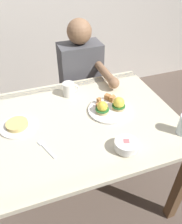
{
  "coord_description": "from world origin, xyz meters",
  "views": [
    {
      "loc": [
        -0.26,
        -0.98,
        1.6
      ],
      "look_at": [
        0.09,
        0.0,
        0.78
      ],
      "focal_mm": 35.59,
      "sensor_mm": 36.0,
      "label": 1
    }
  ],
  "objects_px": {
    "diner_person": "(82,79)",
    "dining_table": "(78,133)",
    "fruit_bowl": "(126,145)",
    "fork": "(46,148)",
    "side_plate": "(17,126)",
    "coffee_mug": "(69,89)",
    "eggs_benedict_plate": "(110,107)"
  },
  "relations": [
    {
      "from": "fruit_bowl",
      "to": "fork",
      "type": "xyz_separation_m",
      "value": [
        -0.39,
        0.14,
        -0.03
      ]
    },
    {
      "from": "fork",
      "to": "fruit_bowl",
      "type": "bearing_deg",
      "value": -20.23
    },
    {
      "from": "dining_table",
      "to": "fork",
      "type": "relative_size",
      "value": 7.96
    },
    {
      "from": "side_plate",
      "to": "coffee_mug",
      "type": "bearing_deg",
      "value": 31.18
    },
    {
      "from": "coffee_mug",
      "to": "fork",
      "type": "xyz_separation_m",
      "value": [
        -0.25,
        -0.44,
        -0.05
      ]
    },
    {
      "from": "coffee_mug",
      "to": "eggs_benedict_plate",
      "type": "bearing_deg",
      "value": -52.96
    },
    {
      "from": "dining_table",
      "to": "fruit_bowl",
      "type": "height_order",
      "value": "fruit_bowl"
    },
    {
      "from": "coffee_mug",
      "to": "fork",
      "type": "height_order",
      "value": "coffee_mug"
    },
    {
      "from": "coffee_mug",
      "to": "diner_person",
      "type": "xyz_separation_m",
      "value": [
        0.2,
        0.32,
        -0.14
      ]
    },
    {
      "from": "eggs_benedict_plate",
      "to": "fruit_bowl",
      "type": "height_order",
      "value": "eggs_benedict_plate"
    },
    {
      "from": "dining_table",
      "to": "side_plate",
      "type": "xyz_separation_m",
      "value": [
        -0.34,
        0.05,
        0.12
      ]
    },
    {
      "from": "dining_table",
      "to": "diner_person",
      "type": "xyz_separation_m",
      "value": [
        0.22,
        0.6,
        0.02
      ]
    },
    {
      "from": "eggs_benedict_plate",
      "to": "fruit_bowl",
      "type": "xyz_separation_m",
      "value": [
        -0.05,
        -0.32,
        0.0
      ]
    },
    {
      "from": "eggs_benedict_plate",
      "to": "coffee_mug",
      "type": "relative_size",
      "value": 2.43
    },
    {
      "from": "fruit_bowl",
      "to": "eggs_benedict_plate",
      "type": "bearing_deg",
      "value": 80.82
    },
    {
      "from": "dining_table",
      "to": "eggs_benedict_plate",
      "type": "height_order",
      "value": "eggs_benedict_plate"
    },
    {
      "from": "fork",
      "to": "eggs_benedict_plate",
      "type": "bearing_deg",
      "value": 22.12
    },
    {
      "from": "side_plate",
      "to": "diner_person",
      "type": "xyz_separation_m",
      "value": [
        0.56,
        0.55,
        -0.1
      ]
    },
    {
      "from": "side_plate",
      "to": "fork",
      "type": "bearing_deg",
      "value": -60.77
    },
    {
      "from": "fruit_bowl",
      "to": "diner_person",
      "type": "relative_size",
      "value": 0.11
    },
    {
      "from": "fruit_bowl",
      "to": "coffee_mug",
      "type": "height_order",
      "value": "coffee_mug"
    },
    {
      "from": "coffee_mug",
      "to": "diner_person",
      "type": "distance_m",
      "value": 0.4
    },
    {
      "from": "fork",
      "to": "diner_person",
      "type": "distance_m",
      "value": 0.88
    },
    {
      "from": "side_plate",
      "to": "diner_person",
      "type": "height_order",
      "value": "diner_person"
    },
    {
      "from": "diner_person",
      "to": "dining_table",
      "type": "bearing_deg",
      "value": -110.25
    },
    {
      "from": "side_plate",
      "to": "diner_person",
      "type": "relative_size",
      "value": 0.18
    },
    {
      "from": "fruit_bowl",
      "to": "side_plate",
      "type": "height_order",
      "value": "fruit_bowl"
    },
    {
      "from": "fork",
      "to": "side_plate",
      "type": "relative_size",
      "value": 0.75
    },
    {
      "from": "fork",
      "to": "coffee_mug",
      "type": "bearing_deg",
      "value": 60.58
    },
    {
      "from": "coffee_mug",
      "to": "side_plate",
      "type": "height_order",
      "value": "coffee_mug"
    },
    {
      "from": "dining_table",
      "to": "diner_person",
      "type": "distance_m",
      "value": 0.64
    },
    {
      "from": "fruit_bowl",
      "to": "fork",
      "type": "relative_size",
      "value": 0.8
    }
  ]
}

